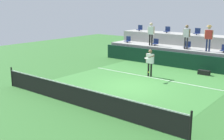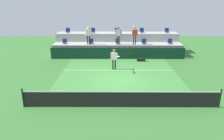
{
  "view_description": "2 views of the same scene",
  "coord_description": "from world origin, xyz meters",
  "px_view_note": "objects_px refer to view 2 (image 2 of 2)",
  "views": [
    {
      "loc": [
        8.54,
        -12.33,
        4.44
      ],
      "look_at": [
        -0.48,
        -1.03,
        1.06
      ],
      "focal_mm": 45.26,
      "sensor_mm": 36.0,
      "label": 1
    },
    {
      "loc": [
        -0.43,
        -14.3,
        5.44
      ],
      "look_at": [
        -0.51,
        -0.07,
        0.82
      ],
      "focal_mm": 34.44,
      "sensor_mm": 36.0,
      "label": 2
    }
  ],
  "objects_px": {
    "spectator_leaning_on_rail": "(88,33)",
    "stadium_chair_lower_center": "(118,42)",
    "tennis_player": "(114,57)",
    "tennis_ball": "(132,67)",
    "stadium_chair_upper_far_right": "(167,31)",
    "stadium_chair_upper_right": "(142,31)",
    "stadium_chair_upper_center": "(117,31)",
    "spectator_with_hat": "(135,33)",
    "stadium_chair_lower_right": "(144,42)",
    "stadium_chair_lower_left": "(91,42)",
    "stadium_chair_upper_left": "(93,31)",
    "equipment_bag": "(141,60)",
    "stadium_chair_lower_far_right": "(170,42)",
    "spectator_in_grey": "(118,34)",
    "stadium_chair_upper_far_left": "(68,31)",
    "stadium_chair_lower_far_left": "(65,42)"
  },
  "relations": [
    {
      "from": "spectator_leaning_on_rail",
      "to": "stadium_chair_lower_center",
      "type": "bearing_deg",
      "value": 7.57
    },
    {
      "from": "tennis_player",
      "to": "tennis_ball",
      "type": "height_order",
      "value": "tennis_player"
    },
    {
      "from": "stadium_chair_lower_center",
      "to": "stadium_chair_upper_far_right",
      "type": "distance_m",
      "value": 5.7
    },
    {
      "from": "stadium_chair_upper_far_right",
      "to": "stadium_chair_upper_right",
      "type": "bearing_deg",
      "value": 180.0
    },
    {
      "from": "stadium_chair_upper_center",
      "to": "spectator_with_hat",
      "type": "bearing_deg",
      "value": -51.86
    },
    {
      "from": "stadium_chair_lower_right",
      "to": "stadium_chair_upper_center",
      "type": "bearing_deg",
      "value": 146.44
    },
    {
      "from": "stadium_chair_lower_left",
      "to": "spectator_leaning_on_rail",
      "type": "relative_size",
      "value": 0.29
    },
    {
      "from": "tennis_player",
      "to": "spectator_leaning_on_rail",
      "type": "relative_size",
      "value": 0.95
    },
    {
      "from": "stadium_chair_upper_left",
      "to": "stadium_chair_upper_far_right",
      "type": "xyz_separation_m",
      "value": [
        7.98,
        0.0,
        0.0
      ]
    },
    {
      "from": "equipment_bag",
      "to": "stadium_chair_lower_center",
      "type": "bearing_deg",
      "value": 135.72
    },
    {
      "from": "stadium_chair_lower_left",
      "to": "spectator_with_hat",
      "type": "xyz_separation_m",
      "value": [
        4.35,
        -0.38,
        0.91
      ]
    },
    {
      "from": "equipment_bag",
      "to": "stadium_chair_lower_far_right",
      "type": "bearing_deg",
      "value": 33.81
    },
    {
      "from": "spectator_in_grey",
      "to": "stadium_chair_upper_far_right",
      "type": "bearing_deg",
      "value": 22.43
    },
    {
      "from": "stadium_chair_lower_center",
      "to": "tennis_player",
      "type": "distance_m",
      "value": 4.69
    },
    {
      "from": "stadium_chair_upper_far_right",
      "to": "tennis_ball",
      "type": "relative_size",
      "value": 7.65
    },
    {
      "from": "stadium_chair_lower_far_right",
      "to": "tennis_ball",
      "type": "xyz_separation_m",
      "value": [
        -4.38,
        -6.91,
        -0.57
      ]
    },
    {
      "from": "stadium_chair_upper_left",
      "to": "tennis_player",
      "type": "distance_m",
      "value": 6.96
    },
    {
      "from": "stadium_chair_upper_center",
      "to": "tennis_ball",
      "type": "height_order",
      "value": "stadium_chair_upper_center"
    },
    {
      "from": "stadium_chair_lower_left",
      "to": "stadium_chair_upper_far_left",
      "type": "xyz_separation_m",
      "value": [
        -2.68,
        1.8,
        0.85
      ]
    },
    {
      "from": "stadium_chair_upper_left",
      "to": "spectator_in_grey",
      "type": "distance_m",
      "value": 3.46
    },
    {
      "from": "stadium_chair_lower_center",
      "to": "stadium_chair_upper_far_left",
      "type": "bearing_deg",
      "value": 161.46
    },
    {
      "from": "stadium_chair_upper_far_left",
      "to": "spectator_in_grey",
      "type": "distance_m",
      "value": 5.84
    },
    {
      "from": "spectator_in_grey",
      "to": "stadium_chair_lower_far_left",
      "type": "bearing_deg",
      "value": 175.96
    },
    {
      "from": "stadium_chair_upper_left",
      "to": "stadium_chair_upper_right",
      "type": "distance_m",
      "value": 5.27
    },
    {
      "from": "spectator_with_hat",
      "to": "stadium_chair_upper_right",
      "type": "bearing_deg",
      "value": 66.02
    },
    {
      "from": "stadium_chair_upper_left",
      "to": "spectator_leaning_on_rail",
      "type": "relative_size",
      "value": 0.29
    },
    {
      "from": "stadium_chair_upper_center",
      "to": "spectator_leaning_on_rail",
      "type": "bearing_deg",
      "value": -142.42
    },
    {
      "from": "stadium_chair_lower_far_left",
      "to": "tennis_player",
      "type": "height_order",
      "value": "stadium_chair_lower_far_left"
    },
    {
      "from": "stadium_chair_lower_right",
      "to": "tennis_ball",
      "type": "distance_m",
      "value": 7.14
    },
    {
      "from": "spectator_leaning_on_rail",
      "to": "spectator_in_grey",
      "type": "relative_size",
      "value": 1.02
    },
    {
      "from": "stadium_chair_upper_right",
      "to": "equipment_bag",
      "type": "height_order",
      "value": "stadium_chair_upper_right"
    },
    {
      "from": "stadium_chair_lower_left",
      "to": "stadium_chair_upper_far_left",
      "type": "distance_m",
      "value": 3.34
    },
    {
      "from": "stadium_chair_lower_right",
      "to": "stadium_chair_upper_right",
      "type": "xyz_separation_m",
      "value": [
        -0.03,
        1.8,
        0.85
      ]
    },
    {
      "from": "stadium_chair_upper_left",
      "to": "tennis_ball",
      "type": "distance_m",
      "value": 9.51
    },
    {
      "from": "stadium_chair_upper_left",
      "to": "equipment_bag",
      "type": "xyz_separation_m",
      "value": [
        4.8,
        -3.91,
        -2.16
      ]
    },
    {
      "from": "spectator_in_grey",
      "to": "spectator_with_hat",
      "type": "height_order",
      "value": "spectator_with_hat"
    },
    {
      "from": "spectator_in_grey",
      "to": "stadium_chair_upper_far_left",
      "type": "bearing_deg",
      "value": 158.06
    },
    {
      "from": "stadium_chair_upper_far_left",
      "to": "spectator_with_hat",
      "type": "xyz_separation_m",
      "value": [
        7.03,
        -2.18,
        0.06
      ]
    },
    {
      "from": "stadium_chair_upper_far_right",
      "to": "spectator_with_hat",
      "type": "xyz_separation_m",
      "value": [
        -3.68,
        -2.18,
        0.06
      ]
    },
    {
      "from": "spectator_leaning_on_rail",
      "to": "stadium_chair_upper_far_left",
      "type": "bearing_deg",
      "value": 138.65
    },
    {
      "from": "stadium_chair_upper_far_left",
      "to": "spectator_leaning_on_rail",
      "type": "distance_m",
      "value": 3.31
    },
    {
      "from": "stadium_chair_upper_far_right",
      "to": "spectator_in_grey",
      "type": "height_order",
      "value": "spectator_in_grey"
    },
    {
      "from": "spectator_leaning_on_rail",
      "to": "stadium_chair_upper_left",
      "type": "bearing_deg",
      "value": 83.47
    },
    {
      "from": "spectator_with_hat",
      "to": "equipment_bag",
      "type": "relative_size",
      "value": 2.38
    },
    {
      "from": "spectator_leaning_on_rail",
      "to": "stadium_chair_lower_far_left",
      "type": "bearing_deg",
      "value": 171.23
    },
    {
      "from": "tennis_player",
      "to": "spectator_with_hat",
      "type": "distance_m",
      "value": 4.91
    },
    {
      "from": "stadium_chair_upper_far_left",
      "to": "stadium_chair_upper_center",
      "type": "distance_m",
      "value": 5.32
    },
    {
      "from": "stadium_chair_lower_center",
      "to": "stadium_chair_upper_right",
      "type": "distance_m",
      "value": 3.3
    },
    {
      "from": "stadium_chair_lower_right",
      "to": "equipment_bag",
      "type": "height_order",
      "value": "stadium_chair_lower_right"
    },
    {
      "from": "stadium_chair_upper_far_right",
      "to": "stadium_chair_lower_far_right",
      "type": "bearing_deg",
      "value": -91.33
    }
  ]
}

